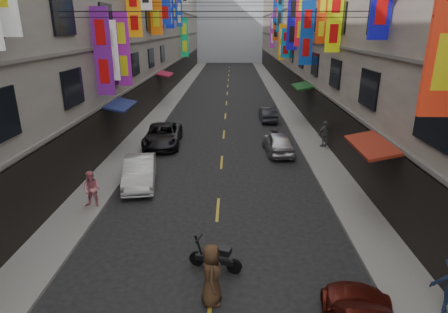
{
  "coord_description": "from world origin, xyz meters",
  "views": [
    {
      "loc": [
        0.59,
        3.39,
        7.52
      ],
      "look_at": [
        0.42,
        11.25,
        4.79
      ],
      "focal_mm": 30.0,
      "sensor_mm": 36.0,
      "label": 1
    }
  ],
  "objects_px": {
    "pedestrian_rfar": "(325,134)",
    "pedestrian_lfar": "(92,189)",
    "car_left_mid": "(140,172)",
    "car_right_mid": "(278,142)",
    "pedestrian_crossing": "(211,275)",
    "scooter_crossing": "(216,258)",
    "car_left_far": "(163,135)",
    "car_right_far": "(268,114)",
    "scooter_far_right": "(275,137)"
  },
  "relations": [
    {
      "from": "pedestrian_rfar",
      "to": "pedestrian_lfar",
      "type": "bearing_deg",
      "value": 17.27
    },
    {
      "from": "car_left_mid",
      "to": "car_right_mid",
      "type": "xyz_separation_m",
      "value": [
        7.5,
        5.17,
        -0.01
      ]
    },
    {
      "from": "pedestrian_rfar",
      "to": "car_right_mid",
      "type": "bearing_deg",
      "value": -1.81
    },
    {
      "from": "pedestrian_lfar",
      "to": "car_right_mid",
      "type": "bearing_deg",
      "value": 47.0
    },
    {
      "from": "pedestrian_crossing",
      "to": "scooter_crossing",
      "type": "bearing_deg",
      "value": -5.5
    },
    {
      "from": "pedestrian_lfar",
      "to": "car_left_mid",
      "type": "bearing_deg",
      "value": 68.24
    },
    {
      "from": "car_right_mid",
      "to": "pedestrian_rfar",
      "type": "height_order",
      "value": "pedestrian_rfar"
    },
    {
      "from": "car_right_mid",
      "to": "pedestrian_lfar",
      "type": "height_order",
      "value": "pedestrian_lfar"
    },
    {
      "from": "pedestrian_crossing",
      "to": "car_left_mid",
      "type": "bearing_deg",
      "value": 22.32
    },
    {
      "from": "car_left_mid",
      "to": "car_right_mid",
      "type": "relative_size",
      "value": 1.05
    },
    {
      "from": "car_left_far",
      "to": "pedestrian_crossing",
      "type": "distance_m",
      "value": 15.61
    },
    {
      "from": "car_right_far",
      "to": "pedestrian_lfar",
      "type": "bearing_deg",
      "value": 59.28
    },
    {
      "from": "car_right_mid",
      "to": "car_right_far",
      "type": "relative_size",
      "value": 1.11
    },
    {
      "from": "car_left_mid",
      "to": "car_right_far",
      "type": "relative_size",
      "value": 1.16
    },
    {
      "from": "scooter_crossing",
      "to": "pedestrian_rfar",
      "type": "distance_m",
      "value": 14.59
    },
    {
      "from": "car_left_far",
      "to": "pedestrian_lfar",
      "type": "xyz_separation_m",
      "value": [
        -1.4,
        -9.35,
        0.24
      ]
    },
    {
      "from": "car_left_far",
      "to": "pedestrian_crossing",
      "type": "height_order",
      "value": "pedestrian_crossing"
    },
    {
      "from": "scooter_crossing",
      "to": "pedestrian_rfar",
      "type": "height_order",
      "value": "pedestrian_rfar"
    },
    {
      "from": "car_right_far",
      "to": "pedestrian_rfar",
      "type": "relative_size",
      "value": 2.1
    },
    {
      "from": "car_right_mid",
      "to": "pedestrian_crossing",
      "type": "distance_m",
      "value": 14.06
    },
    {
      "from": "pedestrian_lfar",
      "to": "pedestrian_crossing",
      "type": "bearing_deg",
      "value": -41.05
    },
    {
      "from": "car_left_far",
      "to": "pedestrian_lfar",
      "type": "bearing_deg",
      "value": -101.74
    },
    {
      "from": "scooter_crossing",
      "to": "scooter_far_right",
      "type": "distance_m",
      "value": 14.52
    },
    {
      "from": "car_left_mid",
      "to": "pedestrian_lfar",
      "type": "bearing_deg",
      "value": -126.71
    },
    {
      "from": "scooter_far_right",
      "to": "car_left_far",
      "type": "height_order",
      "value": "car_left_far"
    },
    {
      "from": "car_right_mid",
      "to": "pedestrian_lfar",
      "type": "bearing_deg",
      "value": 37.84
    },
    {
      "from": "car_right_mid",
      "to": "pedestrian_crossing",
      "type": "xyz_separation_m",
      "value": [
        -3.46,
        -13.63,
        0.26
      ]
    },
    {
      "from": "scooter_crossing",
      "to": "scooter_far_right",
      "type": "height_order",
      "value": "same"
    },
    {
      "from": "car_left_far",
      "to": "car_right_mid",
      "type": "distance_m",
      "value": 7.64
    },
    {
      "from": "car_left_far",
      "to": "pedestrian_lfar",
      "type": "distance_m",
      "value": 9.45
    },
    {
      "from": "car_left_mid",
      "to": "car_right_mid",
      "type": "height_order",
      "value": "car_left_mid"
    },
    {
      "from": "car_left_mid",
      "to": "pedestrian_lfar",
      "type": "distance_m",
      "value": 3.07
    },
    {
      "from": "scooter_crossing",
      "to": "pedestrian_crossing",
      "type": "distance_m",
      "value": 1.63
    },
    {
      "from": "car_left_far",
      "to": "pedestrian_rfar",
      "type": "bearing_deg",
      "value": -5.82
    },
    {
      "from": "car_left_mid",
      "to": "car_right_mid",
      "type": "distance_m",
      "value": 9.11
    },
    {
      "from": "car_right_mid",
      "to": "pedestrian_lfar",
      "type": "xyz_separation_m",
      "value": [
        -8.9,
        -7.89,
        0.25
      ]
    },
    {
      "from": "car_left_far",
      "to": "scooter_far_right",
      "type": "bearing_deg",
      "value": 1.27
    },
    {
      "from": "scooter_far_right",
      "to": "car_left_far",
      "type": "bearing_deg",
      "value": 20.14
    },
    {
      "from": "scooter_crossing",
      "to": "car_left_far",
      "type": "height_order",
      "value": "car_left_far"
    },
    {
      "from": "scooter_crossing",
      "to": "pedestrian_lfar",
      "type": "xyz_separation_m",
      "value": [
        -5.5,
        4.19,
        0.49
      ]
    },
    {
      "from": "pedestrian_lfar",
      "to": "pedestrian_crossing",
      "type": "xyz_separation_m",
      "value": [
        5.44,
        -5.73,
        0.01
      ]
    },
    {
      "from": "scooter_crossing",
      "to": "car_right_far",
      "type": "distance_m",
      "value": 20.85
    },
    {
      "from": "car_right_far",
      "to": "pedestrian_rfar",
      "type": "xyz_separation_m",
      "value": [
        2.98,
        -7.5,
        0.39
      ]
    },
    {
      "from": "scooter_crossing",
      "to": "pedestrian_lfar",
      "type": "height_order",
      "value": "pedestrian_lfar"
    },
    {
      "from": "pedestrian_rfar",
      "to": "car_left_mid",
      "type": "bearing_deg",
      "value": 10.9
    },
    {
      "from": "car_left_mid",
      "to": "pedestrian_rfar",
      "type": "relative_size",
      "value": 2.43
    },
    {
      "from": "pedestrian_crossing",
      "to": "car_right_mid",
      "type": "bearing_deg",
      "value": -17.47
    },
    {
      "from": "scooter_crossing",
      "to": "car_left_mid",
      "type": "height_order",
      "value": "car_left_mid"
    },
    {
      "from": "scooter_far_right",
      "to": "pedestrian_crossing",
      "type": "height_order",
      "value": "pedestrian_crossing"
    },
    {
      "from": "car_right_far",
      "to": "pedestrian_rfar",
      "type": "distance_m",
      "value": 8.08
    }
  ]
}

